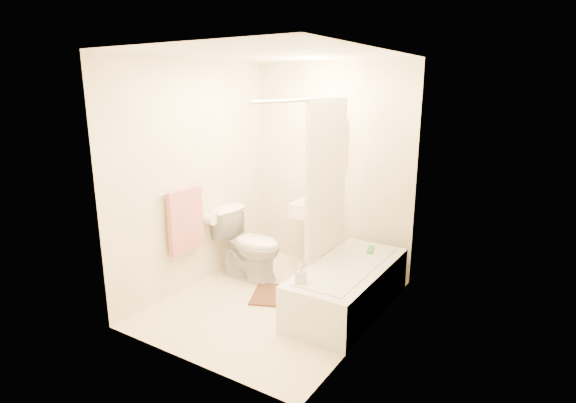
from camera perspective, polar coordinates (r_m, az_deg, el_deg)
The scene contains 17 objects.
floor at distance 4.65m, azimuth -1.67°, elevation -12.68°, with size 2.40×2.40×0.00m, color beige.
ceiling at distance 4.16m, azimuth -1.92°, elevation 18.28°, with size 2.40×2.40×0.00m, color white.
wall_back at distance 5.27m, azimuth 5.50°, elevation 4.26°, with size 2.00×0.02×2.40m, color beige.
wall_left at distance 4.87m, azimuth -11.64°, elevation 3.20°, with size 0.02×2.40×2.40m, color beige.
wall_right at distance 3.80m, azimuth 10.85°, elevation 0.18°, with size 0.02×2.40×2.40m, color beige.
mirror at distance 5.21m, azimuth 5.48°, elevation 7.48°, with size 0.40×0.03×0.55m, color white.
curtain_rod at distance 4.08m, azimuth 2.52°, elevation 12.74°, with size 0.03×0.03×1.70m, color silver.
shower_curtain at distance 4.52m, azimuth 4.92°, elevation 2.87°, with size 0.04×0.80×1.55m, color silver.
towel_bar at distance 4.68m, azimuth -13.32°, elevation 1.44°, with size 0.02×0.02×0.60m, color silver.
towel at distance 4.74m, azimuth -12.85°, elevation -2.37°, with size 0.06×0.45×0.66m, color #CC7266.
toilet_paper at distance 5.02m, azimuth -9.84°, elevation -2.25°, with size 0.12×0.12×0.11m, color white.
toilet at distance 5.10m, azimuth -4.97°, elevation -5.47°, with size 0.45×0.80×0.78m, color white.
sink at distance 5.27m, azimuth 3.35°, elevation -4.09°, with size 0.46×0.37×0.91m, color white, non-canonical shape.
bathtub at distance 4.51m, azimuth 7.63°, elevation -10.68°, with size 0.67×1.54×0.43m, color silver, non-canonical shape.
bath_mat at distance 4.76m, azimuth -0.37°, elevation -11.88°, with size 0.67×0.50×0.02m, color #513021.
soap_bottle at distance 3.98m, azimuth 1.64°, elevation -9.24°, with size 0.08×0.08×0.17m, color white.
scrub_brush at distance 4.82m, azimuth 10.42°, elevation -6.07°, with size 0.06×0.19×0.04m, color green.
Camera 1 is at (2.31, -3.45, 2.10)m, focal length 28.00 mm.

